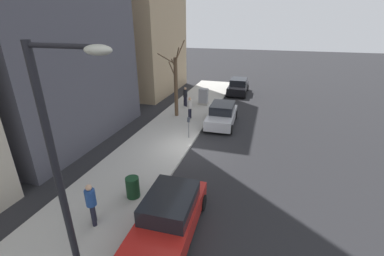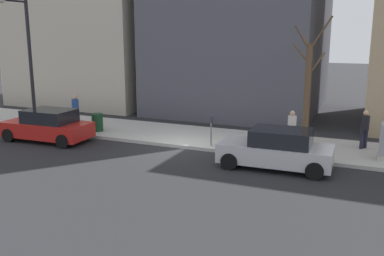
{
  "view_description": "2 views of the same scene",
  "coord_description": "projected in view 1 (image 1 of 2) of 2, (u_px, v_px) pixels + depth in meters",
  "views": [
    {
      "loc": [
        -4.01,
        12.92,
        6.97
      ],
      "look_at": [
        0.07,
        -0.71,
        1.05
      ],
      "focal_mm": 24.0,
      "sensor_mm": 36.0,
      "label": 1
    },
    {
      "loc": [
        -16.63,
        -7.69,
        5.05
      ],
      "look_at": [
        0.14,
        -0.44,
        0.95
      ],
      "focal_mm": 40.0,
      "sensor_mm": 36.0,
      "label": 2
    }
  ],
  "objects": [
    {
      "name": "sidewalk",
      "position": [
        159.0,
        143.0,
        15.67
      ],
      "size": [
        4.0,
        36.0,
        0.15
      ],
      "primitive_type": "cube",
      "color": "#B2AFA8",
      "rests_on": "ground"
    },
    {
      "name": "utility_box",
      "position": [
        203.0,
        97.0,
        22.5
      ],
      "size": [
        0.83,
        0.61,
        1.43
      ],
      "color": "#A8A399",
      "rests_on": "sidewalk"
    },
    {
      "name": "pedestrian_far_corner",
      "position": [
        91.0,
        202.0,
        9.03
      ],
      "size": [
        0.36,
        0.36,
        1.66
      ],
      "rotation": [
        0.0,
        0.0,
        5.34
      ],
      "color": "#1E1E2D",
      "rests_on": "sidewalk"
    },
    {
      "name": "parked_car_silver",
      "position": [
        222.0,
        115.0,
        18.54
      ],
      "size": [
        2.03,
        4.25,
        1.52
      ],
      "rotation": [
        0.0,
        0.0,
        0.03
      ],
      "color": "#B7B7BC",
      "rests_on": "ground"
    },
    {
      "name": "pedestrian_midblock",
      "position": [
        190.0,
        107.0,
        19.14
      ],
      "size": [
        0.36,
        0.4,
        1.66
      ],
      "rotation": [
        0.0,
        0.0,
        1.48
      ],
      "color": "#1E1E2D",
      "rests_on": "sidewalk"
    },
    {
      "name": "streetlamp",
      "position": [
        63.0,
        161.0,
        5.86
      ],
      "size": [
        1.97,
        0.32,
        6.5
      ],
      "color": "black",
      "rests_on": "sidewalk"
    },
    {
      "name": "office_tower_left",
      "position": [
        127.0,
        7.0,
        25.17
      ],
      "size": [
        9.21,
        9.21,
        16.6
      ],
      "primitive_type": "cube",
      "color": "tan",
      "rests_on": "ground"
    },
    {
      "name": "pedestrian_near_meter",
      "position": [
        185.0,
        96.0,
        22.0
      ],
      "size": [
        0.36,
        0.36,
        1.66
      ],
      "rotation": [
        0.0,
        0.0,
        2.51
      ],
      "color": "#1E1E2D",
      "rests_on": "sidewalk"
    },
    {
      "name": "parking_meter",
      "position": [
        189.0,
        125.0,
        15.99
      ],
      "size": [
        0.14,
        0.1,
        1.35
      ],
      "color": "slate",
      "rests_on": "sidewalk"
    },
    {
      "name": "bare_tree",
      "position": [
        176.0,
        84.0,
        19.21
      ],
      "size": [
        1.76,
        1.68,
        5.58
      ],
      "color": "brown",
      "rests_on": "sidewalk"
    },
    {
      "name": "trash_bin",
      "position": [
        133.0,
        187.0,
        10.65
      ],
      "size": [
        0.56,
        0.56,
        0.9
      ],
      "primitive_type": "cylinder",
      "color": "#14381E",
      "rests_on": "sidewalk"
    },
    {
      "name": "ground_plane",
      "position": [
        190.0,
        149.0,
        15.17
      ],
      "size": [
        120.0,
        120.0,
        0.0
      ],
      "primitive_type": "plane",
      "color": "#232326"
    },
    {
      "name": "parked_car_red",
      "position": [
        169.0,
        216.0,
        8.89
      ],
      "size": [
        2.05,
        4.26,
        1.52
      ],
      "rotation": [
        0.0,
        0.0,
        0.03
      ],
      "color": "red",
      "rests_on": "ground"
    },
    {
      "name": "parked_car_black",
      "position": [
        238.0,
        87.0,
        26.57
      ],
      "size": [
        1.96,
        4.22,
        1.52
      ],
      "rotation": [
        0.0,
        0.0,
        0.01
      ],
      "color": "black",
      "rests_on": "ground"
    }
  ]
}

